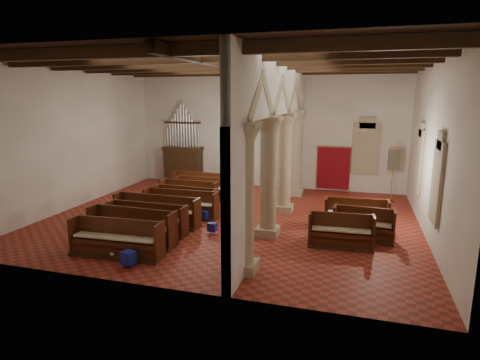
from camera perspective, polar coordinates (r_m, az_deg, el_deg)
name	(u,v)px	position (r m, az deg, el deg)	size (l,w,h in m)	color
floor	(231,218)	(15.81, -1.28, -5.49)	(14.00, 14.00, 0.00)	#9E2F22
ceiling	(230,60)	(15.13, -1.39, 16.73)	(14.00, 14.00, 0.00)	black
wall_back	(266,130)	(20.95, 3.73, 7.17)	(14.00, 0.02, 6.00)	white
wall_front	(153,170)	(9.71, -12.23, 1.33)	(14.00, 0.02, 6.00)	white
wall_left	(74,137)	(18.55, -22.50, 5.67)	(0.02, 12.00, 6.00)	white
wall_right	(433,149)	(14.66, 25.78, 3.94)	(0.02, 12.00, 6.00)	white
ceiling_beams	(230,65)	(15.12, -1.39, 16.05)	(13.80, 11.80, 0.30)	#3F2914
arcade	(278,129)	(14.68, 5.41, 7.30)	(0.90, 11.90, 6.00)	tan
window_right_a	(438,182)	(13.32, 26.37, -0.31)	(0.03, 1.00, 2.20)	#2D6655
window_right_b	(420,162)	(17.21, 24.21, 2.41)	(0.03, 1.00, 2.20)	#2D6655
window_back	(366,149)	(20.50, 17.48, 4.29)	(1.00, 0.03, 2.20)	#2D6655
pipe_organ	(183,158)	(22.11, -8.08, 3.08)	(2.10, 0.85, 4.40)	#3F2914
lectern	(227,177)	(21.34, -1.81, 0.45)	(0.56, 0.58, 1.17)	#392012
dossal_curtain	(333,168)	(20.62, 13.14, 1.66)	(1.80, 0.07, 2.17)	maroon
processional_banner	(392,184)	(19.26, 20.78, -0.55)	(0.56, 0.71, 2.60)	#3F2914
hymnal_box_a	(129,257)	(11.88, -15.56, -10.57)	(0.36, 0.30, 0.36)	#162E9A
hymnal_box_b	(212,227)	(14.09, -3.99, -6.68)	(0.29, 0.24, 0.29)	navy
hymnal_box_c	(205,215)	(15.48, -5.04, -4.93)	(0.31, 0.25, 0.31)	navy
tube_heater_a	(127,254)	(12.48, -15.76, -10.06)	(0.10, 0.10, 0.99)	white
tube_heater_b	(136,241)	(13.46, -14.64, -8.36)	(0.10, 0.10, 0.96)	white
nave_pew_0	(117,244)	(12.71, -17.10, -8.70)	(2.90, 0.88, 1.12)	#3F2914
nave_pew_1	(132,232)	(13.63, -15.09, -7.13)	(3.04, 0.87, 1.15)	#3F2914
nave_pew_2	(147,223)	(14.46, -13.07, -6.03)	(2.91, 0.74, 1.07)	#3F2914
nave_pew_3	(157,215)	(15.33, -11.76, -4.90)	(3.37, 0.83, 1.10)	#3F2914
nave_pew_4	(181,208)	(16.13, -8.42, -3.96)	(3.01, 0.75, 1.07)	#3F2914
nave_pew_5	(186,204)	(16.72, -7.72, -3.39)	(2.76, 0.85, 1.05)	#3F2914
nave_pew_6	(189,196)	(18.00, -7.28, -2.28)	(2.63, 0.74, 1.03)	#3F2914
nave_pew_7	(207,192)	(18.70, -4.70, -1.72)	(3.05, 0.73, 1.00)	#3F2914
nave_pew_8	(202,187)	(19.61, -5.50, -1.02)	(3.10, 0.92, 1.07)	#3F2914
aisle_pew_0	(341,236)	(13.26, 14.13, -7.71)	(2.06, 0.82, 1.08)	#3F2914
aisle_pew_1	(363,229)	(14.05, 17.11, -6.72)	(2.00, 0.84, 1.10)	#3F2914
aisle_pew_2	(356,219)	(15.12, 16.16, -5.34)	(2.26, 0.86, 1.10)	#3F2914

